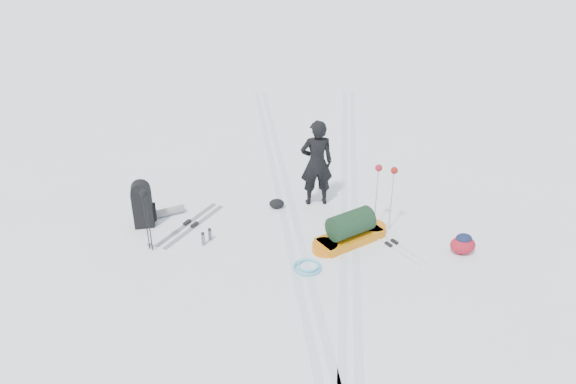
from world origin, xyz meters
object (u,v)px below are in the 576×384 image
at_px(ski_poles_black, 145,201).
at_px(pulk_sled, 350,231).
at_px(skier, 317,163).
at_px(expedition_rucksack, 146,205).

bearing_deg(ski_poles_black, pulk_sled, -13.89).
relative_size(skier, pulk_sled, 1.12).
height_order(skier, expedition_rucksack, skier).
height_order(expedition_rucksack, ski_poles_black, ski_poles_black).
distance_m(skier, ski_poles_black, 3.68).
distance_m(pulk_sled, expedition_rucksack, 4.11).
bearing_deg(expedition_rucksack, pulk_sled, -20.52).
relative_size(skier, expedition_rucksack, 1.92).
bearing_deg(pulk_sled, skier, 77.67).
xyz_separation_m(skier, pulk_sled, (0.52, -1.57, -0.71)).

